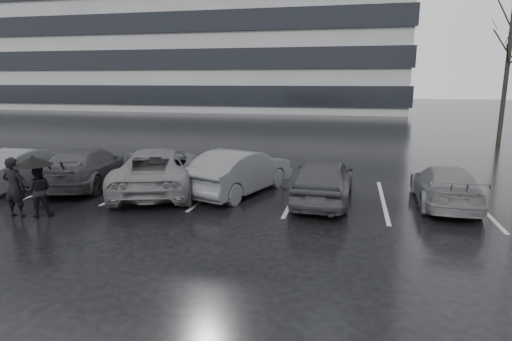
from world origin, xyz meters
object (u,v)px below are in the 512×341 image
object	(u,v)px
car_west_c	(87,167)
tree_north	(507,71)
car_west_a	(240,171)
pedestrian_right	(38,191)
car_west_b	(158,170)
car_west_d	(26,167)
car_main	(323,179)
car_east	(445,186)
pedestrian_left	(14,187)

from	to	relation	value
car_west_c	tree_north	world-z (taller)	tree_north
car_west_a	pedestrian_right	xyz separation A→B (m)	(-4.81, -3.64, -0.01)
car_west_b	pedestrian_right	world-z (taller)	car_west_b
car_west_a	tree_north	distance (m)	19.36
tree_north	car_west_d	bearing A→B (deg)	-142.73
car_west_d	pedestrian_right	xyz separation A→B (m)	(2.98, -3.00, 0.05)
car_main	car_west_b	world-z (taller)	car_west_b
car_west_d	car_east	distance (m)	14.20
car_east	tree_north	size ratio (longest dim) A/B	0.49
tree_north	car_west_a	bearing A→B (deg)	-129.97
car_west_c	car_west_a	bearing A→B (deg)	172.53
car_west_a	car_west_b	size ratio (longest dim) A/B	0.83
car_west_a	tree_north	size ratio (longest dim) A/B	0.53
car_west_b	tree_north	world-z (taller)	tree_north
car_west_c	tree_north	size ratio (longest dim) A/B	0.56
car_west_c	car_main	bearing A→B (deg)	168.51
pedestrian_right	car_west_b	bearing A→B (deg)	-150.42
car_west_b	tree_north	bearing A→B (deg)	-152.26
pedestrian_left	tree_north	size ratio (longest dim) A/B	0.20
car_main	car_west_b	bearing A→B (deg)	1.23
car_west_c	car_east	bearing A→B (deg)	171.35
car_main	car_west_d	xyz separation A→B (m)	(-10.57, -0.15, -0.04)
car_main	car_east	xyz separation A→B (m)	(3.62, 0.47, -0.12)
car_main	car_west_b	size ratio (longest dim) A/B	0.79
car_main	pedestrian_right	xyz separation A→B (m)	(-7.59, -3.16, 0.01)
car_east	tree_north	world-z (taller)	tree_north
car_west_c	pedestrian_right	world-z (taller)	pedestrian_right
car_west_c	car_east	size ratio (longest dim) A/B	1.15
car_west_a	pedestrian_right	size ratio (longest dim) A/B	3.07
car_main	pedestrian_right	distance (m)	8.22
car_west_d	pedestrian_right	bearing A→B (deg)	134.49
car_main	pedestrian_left	distance (m)	8.86
car_west_d	tree_north	xyz separation A→B (m)	(20.02, 15.23, 3.57)
pedestrian_right	tree_north	world-z (taller)	tree_north
car_west_c	car_east	world-z (taller)	car_west_c
car_west_b	pedestrian_right	bearing A→B (deg)	40.49
car_west_c	pedestrian_left	world-z (taller)	pedestrian_left
car_west_b	car_main	bearing A→B (deg)	161.84
car_west_c	pedestrian_left	distance (m)	3.61
car_east	car_west_a	bearing A→B (deg)	1.24
car_west_d	pedestrian_right	world-z (taller)	pedestrian_right
car_west_a	car_east	xyz separation A→B (m)	(6.40, -0.02, -0.14)
car_east	car_west_c	bearing A→B (deg)	2.28
car_west_b	car_west_d	world-z (taller)	car_west_b
car_west_b	car_east	distance (m)	9.17
car_main	car_west_a	distance (m)	2.82
car_main	car_west_a	size ratio (longest dim) A/B	0.95
car_west_a	car_east	size ratio (longest dim) A/B	1.08
car_west_a	car_east	world-z (taller)	car_west_a
car_west_a	car_west_d	distance (m)	7.82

